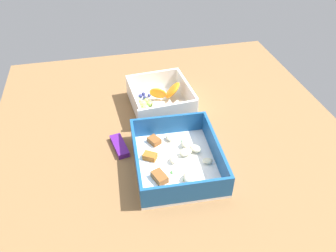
# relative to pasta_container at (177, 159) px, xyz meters

# --- Properties ---
(table_surface) EXTENTS (0.80, 0.80, 0.02)m
(table_surface) POSITION_rel_pasta_container_xyz_m (0.11, -0.01, -0.03)
(table_surface) COLOR brown
(table_surface) RESTS_ON ground
(pasta_container) EXTENTS (0.21, 0.18, 0.05)m
(pasta_container) POSITION_rel_pasta_container_xyz_m (0.00, 0.00, 0.00)
(pasta_container) COLOR white
(pasta_container) RESTS_ON table_surface
(fruit_bowl) EXTENTS (0.17, 0.15, 0.06)m
(fruit_bowl) POSITION_rel_pasta_container_xyz_m (0.21, -0.01, 0.00)
(fruit_bowl) COLOR white
(fruit_bowl) RESTS_ON table_surface
(candy_bar) EXTENTS (0.07, 0.04, 0.01)m
(candy_bar) POSITION_rel_pasta_container_xyz_m (0.08, 0.11, -0.01)
(candy_bar) COLOR #51197A
(candy_bar) RESTS_ON table_surface
(paper_cup_liner) EXTENTS (0.03, 0.03, 0.02)m
(paper_cup_liner) POSITION_rel_pasta_container_xyz_m (0.32, -0.00, -0.01)
(paper_cup_liner) COLOR white
(paper_cup_liner) RESTS_ON table_surface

